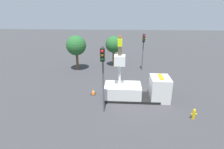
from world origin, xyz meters
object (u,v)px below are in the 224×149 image
Objects in this scene: tree_left_bg at (76,46)px; traffic_light_pole at (103,68)px; worker at (120,46)px; bucket_truck at (137,90)px; traffic_light_across at (143,45)px; tree_right_bg at (114,45)px; traffic_cone_rear at (93,92)px; fire_hydrant at (194,114)px.

traffic_light_pole is at bearing -65.64° from tree_left_bg.
worker reaches higher than tree_left_bg.
traffic_light_pole is (-3.03, -2.64, 3.10)m from bucket_truck.
traffic_light_pole reaches higher than traffic_light_across.
traffic_light_across is 1.15× the size of tree_right_bg.
worker is 0.30× the size of traffic_light_pole.
traffic_light_across is 10.27m from traffic_cone_rear.
tree_right_bg is at bearing 105.33° from bucket_truck.
bucket_truck is at bearing 0.00° from worker.
worker is 0.33× the size of traffic_light_across.
worker is at bearing 64.48° from traffic_light_pole.
traffic_cone_rear is at bearing 166.14° from worker.
worker is at bearing -13.86° from traffic_cone_rear.
traffic_cone_rear is 10.37m from tree_right_bg.
tree_left_bg is 1.07× the size of tree_right_bg.
tree_left_bg is (-12.25, 11.39, 3.08)m from fire_hydrant.
traffic_light_pole reaches higher than tree_right_bg.
tree_right_bg is at bearing 80.70° from traffic_cone_rear.
worker is 10.49m from tree_left_bg.
traffic_cone_rear is (-8.75, 3.78, -0.18)m from fire_hydrant.
tree_left_bg is at bearing -156.95° from tree_right_bg.
tree_left_bg is (-6.20, 8.28, -1.71)m from worker.
traffic_light_across is at bearing 0.95° from tree_left_bg.
bucket_truck is 4.64m from worker.
tree_left_bg is at bearing 133.93° from bucket_truck.
traffic_cone_rear is at bearing 171.54° from bucket_truck.
tree_right_bg is (-2.87, 10.45, 2.35)m from bucket_truck.
worker is 0.38× the size of tree_right_bg.
bucket_truck is at bearing -98.71° from traffic_light_across.
tree_left_bg is at bearing 114.36° from traffic_light_pole.
fire_hydrant is (2.98, -11.55, -3.29)m from traffic_light_across.
bucket_truck is 1.08× the size of traffic_light_pole.
traffic_light_across reaches higher than tree_left_bg.
traffic_light_pole is at bearing -66.51° from traffic_cone_rear.
worker is 8.32m from fire_hydrant.
tree_right_bg is at bearing 154.07° from traffic_light_across.
worker is 9.10m from traffic_light_across.
bucket_truck is at bearing 41.03° from traffic_light_pole.
traffic_cone_rear is (-4.47, 0.67, -0.68)m from bucket_truck.
traffic_light_pole reaches higher than bucket_truck.
traffic_light_across reaches higher than bucket_truck.
traffic_light_pole is 6.39× the size of fire_hydrant.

